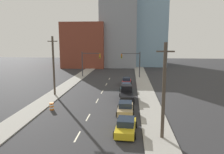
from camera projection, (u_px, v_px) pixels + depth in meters
sidewalk_left at (84, 73)px, 60.33m from camera, size 2.99×94.29×0.13m
sidewalk_right at (141, 74)px, 59.01m from camera, size 2.99×94.29×0.13m
lane_stripe_at_8m at (77, 136)px, 20.87m from camera, size 0.16×2.40×0.01m
lane_stripe_at_13m at (88, 117)px, 26.05m from camera, size 0.16×2.40×0.01m
lane_stripe_at_20m at (97, 101)px, 33.13m from camera, size 0.16×2.40×0.01m
lane_stripe_at_26m at (102, 92)px, 38.64m from camera, size 0.16×2.40×0.01m
lane_stripe_at_33m at (106, 84)px, 45.45m from camera, size 0.16×2.40×0.01m
lane_stripe_at_39m at (110, 79)px, 52.04m from camera, size 0.16×2.40×0.01m
building_brick_left at (86, 45)px, 76.30m from camera, size 14.00×16.00×14.73m
building_office_center at (119, 31)px, 78.43m from camera, size 12.00×20.00×24.68m
building_glass_right at (147, 17)px, 80.64m from camera, size 13.00×20.00×35.07m
traffic_signal_left at (88, 61)px, 53.80m from camera, size 4.70×0.35×6.28m
traffic_signal_right at (134, 61)px, 52.82m from camera, size 4.70×0.35×6.28m
utility_pole_right_near at (164, 91)px, 19.68m from camera, size 1.60×0.32×8.93m
utility_pole_left_mid at (54, 66)px, 35.63m from camera, size 1.60×0.32×9.72m
traffic_barrel at (52, 106)px, 28.79m from camera, size 0.56×0.56×0.95m
sedan_yellow at (126, 126)px, 21.64m from camera, size 2.32×4.46×1.47m
sedan_tan at (125, 108)px, 27.31m from camera, size 2.16×4.22×1.52m
pickup_truck_black at (126, 94)px, 33.55m from camera, size 2.42×5.86×2.15m
sedan_teal at (126, 87)px, 39.72m from camera, size 2.16×4.44×1.42m
sedan_red at (127, 81)px, 44.97m from camera, size 2.07×4.27×1.50m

